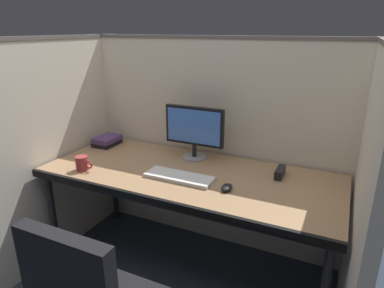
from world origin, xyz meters
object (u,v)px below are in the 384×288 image
at_px(monitor_center, 194,129).
at_px(keyboard_main, 179,177).
at_px(red_stapler, 280,172).
at_px(desk, 188,180).
at_px(computer_mouse, 227,187).
at_px(coffee_mug, 82,163).
at_px(book_stack, 107,141).

xyz_separation_m(monitor_center, keyboard_main, (0.06, -0.35, -0.20)).
relative_size(monitor_center, red_stapler, 2.87).
xyz_separation_m(desk, computer_mouse, (0.30, -0.11, 0.07)).
distance_m(desk, coffee_mug, 0.70).
bearing_deg(monitor_center, red_stapler, -5.24).
bearing_deg(desk, coffee_mug, -159.27).
relative_size(keyboard_main, coffee_mug, 3.41).
xyz_separation_m(desk, monitor_center, (-0.08, 0.26, 0.27)).
relative_size(keyboard_main, red_stapler, 2.87).
height_order(desk, computer_mouse, computer_mouse).
bearing_deg(coffee_mug, computer_mouse, 7.76).
bearing_deg(monitor_center, keyboard_main, -79.98).
height_order(desk, monitor_center, monitor_center).
bearing_deg(keyboard_main, red_stapler, 28.23).
height_order(monitor_center, keyboard_main, monitor_center).
distance_m(monitor_center, red_stapler, 0.65).
relative_size(desk, monitor_center, 4.42).
height_order(monitor_center, red_stapler, monitor_center).
xyz_separation_m(computer_mouse, red_stapler, (0.24, 0.32, 0.01)).
height_order(coffee_mug, book_stack, coffee_mug).
bearing_deg(red_stapler, computer_mouse, -126.55).
relative_size(desk, computer_mouse, 19.79).
relative_size(keyboard_main, computer_mouse, 4.48).
height_order(desk, red_stapler, red_stapler).
xyz_separation_m(desk, coffee_mug, (-0.65, -0.24, 0.10)).
xyz_separation_m(desk, red_stapler, (0.54, 0.20, 0.08)).
distance_m(computer_mouse, coffee_mug, 0.96).
distance_m(keyboard_main, book_stack, 0.87).
xyz_separation_m(keyboard_main, red_stapler, (0.55, 0.30, 0.02)).
height_order(desk, coffee_mug, coffee_mug).
bearing_deg(red_stapler, monitor_center, 174.76).
bearing_deg(book_stack, red_stapler, -1.02).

